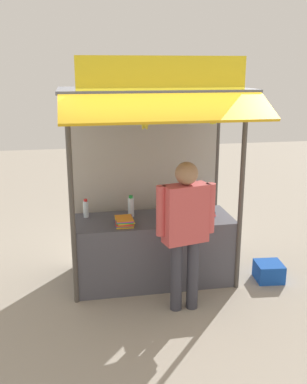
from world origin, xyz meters
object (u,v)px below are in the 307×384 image
object	(u,v)px
water_bottle_front_left	(86,209)
magazine_stack_far_right	(204,213)
banana_bunch_inner_left	(213,117)
vendor_person	(186,224)
plastic_crate	(269,271)
water_bottle_far_left	(162,208)
water_bottle_left	(210,200)
magazine_stack_rear_center	(124,221)
magazine_stack_center	(190,222)
banana_bunch_inner_right	(145,122)
water_bottle_mid_right	(131,207)

from	to	relation	value
water_bottle_front_left	magazine_stack_far_right	xyz separation A→B (m)	(1.50, -0.20, -0.08)
banana_bunch_inner_left	vendor_person	xyz separation A→B (m)	(-0.36, -0.27, -1.13)
plastic_crate	water_bottle_far_left	bearing A→B (deg)	167.75
banana_bunch_inner_left	plastic_crate	xyz separation A→B (m)	(0.91, 0.21, -2.06)
vendor_person	water_bottle_left	bearing A→B (deg)	45.17
water_bottle_front_left	plastic_crate	distance (m)	2.53
water_bottle_left	plastic_crate	xyz separation A→B (m)	(0.68, -0.48, -0.88)
plastic_crate	magazine_stack_rear_center	bearing A→B (deg)	176.65
water_bottle_left	magazine_stack_center	bearing A→B (deg)	-129.36
magazine_stack_far_right	plastic_crate	xyz separation A→B (m)	(0.83, -0.29, -0.77)
magazine_stack_rear_center	magazine_stack_far_right	bearing A→B (deg)	9.43
vendor_person	magazine_stack_rear_center	bearing A→B (deg)	122.88
banana_bunch_inner_left	plastic_crate	world-z (taller)	banana_bunch_inner_left
magazine_stack_rear_center	magazine_stack_center	xyz separation A→B (m)	(0.79, -0.13, -0.01)
water_bottle_far_left	magazine_stack_center	world-z (taller)	water_bottle_far_left
banana_bunch_inner_right	vendor_person	world-z (taller)	banana_bunch_inner_right
magazine_stack_far_right	water_bottle_far_left	bearing A→B (deg)	178.54
magazine_stack_far_right	magazine_stack_center	distance (m)	0.41
magazine_stack_center	plastic_crate	xyz separation A→B (m)	(1.09, 0.02, -0.78)
water_bottle_mid_right	banana_bunch_inner_right	xyz separation A→B (m)	(0.09, -0.62, 1.15)
magazine_stack_far_right	plastic_crate	world-z (taller)	magazine_stack_far_right
water_bottle_left	banana_bunch_inner_left	world-z (taller)	banana_bunch_inner_left
water_bottle_far_left	banana_bunch_inner_left	world-z (taller)	banana_bunch_inner_left
water_bottle_far_left	water_bottle_left	size ratio (longest dim) A/B	0.86
magazine_stack_rear_center	water_bottle_left	bearing A→B (deg)	17.00
plastic_crate	water_bottle_left	bearing A→B (deg)	144.92
water_bottle_front_left	plastic_crate	xyz separation A→B (m)	(2.33, -0.48, -0.85)
magazine_stack_rear_center	magazine_stack_center	size ratio (longest dim) A/B	1.01
magazine_stack_far_right	plastic_crate	size ratio (longest dim) A/B	0.79
vendor_person	plastic_crate	bearing A→B (deg)	7.58
banana_bunch_inner_right	vendor_person	xyz separation A→B (m)	(0.40, -0.27, -1.09)
banana_bunch_inner_left	water_bottle_front_left	bearing A→B (deg)	154.04
magazine_stack_center	banana_bunch_inner_right	bearing A→B (deg)	-162.56
water_bottle_front_left	magazine_stack_center	world-z (taller)	water_bottle_front_left
water_bottle_front_left	magazine_stack_far_right	world-z (taller)	water_bottle_front_left
water_bottle_front_left	vendor_person	distance (m)	1.43
water_bottle_far_left	magazine_stack_far_right	distance (m)	0.56
water_bottle_mid_right	water_bottle_left	world-z (taller)	water_bottle_left
water_bottle_mid_right	water_bottle_front_left	size ratio (longest dim) A/B	1.16
water_bottle_mid_right	vendor_person	bearing A→B (deg)	-61.22
water_bottle_far_left	water_bottle_front_left	xyz separation A→B (m)	(-0.95, 0.18, -0.01)
water_bottle_mid_right	magazine_stack_far_right	world-z (taller)	water_bottle_mid_right
magazine_stack_rear_center	banana_bunch_inner_right	world-z (taller)	banana_bunch_inner_right
magazine_stack_rear_center	vendor_person	size ratio (longest dim) A/B	0.16
water_bottle_far_left	banana_bunch_inner_right	world-z (taller)	banana_bunch_inner_right
water_bottle_mid_right	magazine_stack_center	distance (m)	0.80
water_bottle_left	banana_bunch_inner_right	xyz separation A→B (m)	(-1.00, -0.68, 1.14)
banana_bunch_inner_right	banana_bunch_inner_left	bearing A→B (deg)	-0.10
water_bottle_mid_right	water_bottle_front_left	xyz separation A→B (m)	(-0.57, 0.07, -0.02)
water_bottle_far_left	banana_bunch_inner_left	xyz separation A→B (m)	(0.47, -0.51, 1.20)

